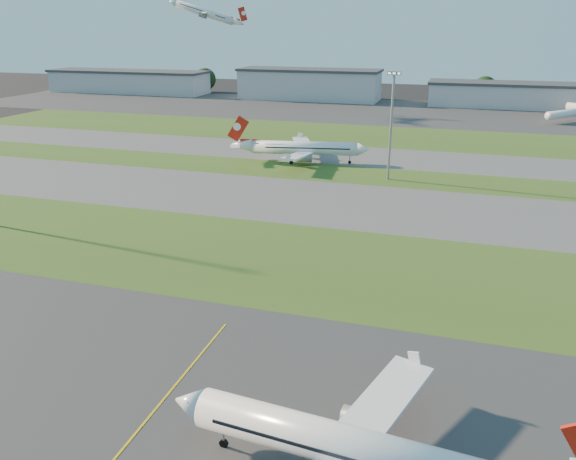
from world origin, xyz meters
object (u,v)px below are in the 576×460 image
at_px(light_mast_centre, 391,119).
at_px(airliner_parked, 356,450).
at_px(airliner_taxiing, 303,148).
at_px(mini_jet_near, 571,113).

bearing_deg(light_mast_centre, airliner_parked, -83.85).
relative_size(airliner_taxiing, light_mast_centre, 1.39).
xyz_separation_m(mini_jet_near, light_mast_centre, (-56.60, -109.95, 11.53)).
bearing_deg(airliner_parked, mini_jet_near, 82.47).
height_order(airliner_parked, airliner_taxiing, airliner_taxiing).
relative_size(airliner_parked, airliner_taxiing, 0.95).
xyz_separation_m(airliner_taxiing, mini_jet_near, (81.59, 98.61, -0.67)).
relative_size(airliner_parked, mini_jet_near, 1.56).
relative_size(airliner_parked, light_mast_centre, 1.32).
bearing_deg(light_mast_centre, mini_jet_near, 62.76).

